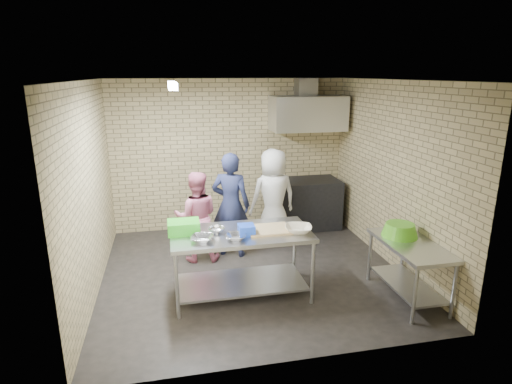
# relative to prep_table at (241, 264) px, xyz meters

# --- Properties ---
(floor) EXTENTS (4.20, 4.20, 0.00)m
(floor) POSITION_rel_prep_table_xyz_m (0.26, 0.60, -0.44)
(floor) COLOR black
(floor) RESTS_ON ground
(ceiling) EXTENTS (4.20, 4.20, 0.00)m
(ceiling) POSITION_rel_prep_table_xyz_m (0.26, 0.60, 2.26)
(ceiling) COLOR black
(ceiling) RESTS_ON ground
(back_wall) EXTENTS (4.20, 0.06, 2.70)m
(back_wall) POSITION_rel_prep_table_xyz_m (0.26, 2.60, 0.91)
(back_wall) COLOR tan
(back_wall) RESTS_ON ground
(front_wall) EXTENTS (4.20, 0.06, 2.70)m
(front_wall) POSITION_rel_prep_table_xyz_m (0.26, -1.40, 0.91)
(front_wall) COLOR tan
(front_wall) RESTS_ON ground
(left_wall) EXTENTS (0.06, 4.00, 2.70)m
(left_wall) POSITION_rel_prep_table_xyz_m (-1.84, 0.60, 0.91)
(left_wall) COLOR tan
(left_wall) RESTS_ON ground
(right_wall) EXTENTS (0.06, 4.00, 2.70)m
(right_wall) POSITION_rel_prep_table_xyz_m (2.36, 0.60, 0.91)
(right_wall) COLOR tan
(right_wall) RESTS_ON ground
(prep_table) EXTENTS (1.75, 0.87, 0.87)m
(prep_table) POSITION_rel_prep_table_xyz_m (0.00, 0.00, 0.00)
(prep_table) COLOR #ADAFB4
(prep_table) RESTS_ON floor
(side_counter) EXTENTS (0.60, 1.20, 0.75)m
(side_counter) POSITION_rel_prep_table_xyz_m (2.06, -0.50, -0.06)
(side_counter) COLOR silver
(side_counter) RESTS_ON floor
(stove) EXTENTS (1.20, 0.70, 0.90)m
(stove) POSITION_rel_prep_table_xyz_m (1.61, 2.25, 0.01)
(stove) COLOR black
(stove) RESTS_ON floor
(range_hood) EXTENTS (1.30, 0.60, 0.60)m
(range_hood) POSITION_rel_prep_table_xyz_m (1.61, 2.30, 1.66)
(range_hood) COLOR silver
(range_hood) RESTS_ON back_wall
(hood_duct) EXTENTS (0.35, 0.30, 0.30)m
(hood_duct) POSITION_rel_prep_table_xyz_m (1.61, 2.45, 2.11)
(hood_duct) COLOR #A5A8AD
(hood_duct) RESTS_ON back_wall
(wall_shelf) EXTENTS (0.80, 0.20, 0.04)m
(wall_shelf) POSITION_rel_prep_table_xyz_m (1.91, 2.49, 1.48)
(wall_shelf) COLOR #3F2B19
(wall_shelf) RESTS_ON back_wall
(fluorescent_fixture) EXTENTS (0.10, 1.25, 0.08)m
(fluorescent_fixture) POSITION_rel_prep_table_xyz_m (-0.74, 0.60, 2.20)
(fluorescent_fixture) COLOR white
(fluorescent_fixture) RESTS_ON ceiling
(green_crate) EXTENTS (0.39, 0.29, 0.16)m
(green_crate) POSITION_rel_prep_table_xyz_m (-0.70, 0.12, 0.51)
(green_crate) COLOR green
(green_crate) RESTS_ON prep_table
(blue_tub) EXTENTS (0.19, 0.19, 0.13)m
(blue_tub) POSITION_rel_prep_table_xyz_m (0.05, -0.10, 0.50)
(blue_tub) COLOR blue
(blue_tub) RESTS_ON prep_table
(cutting_board) EXTENTS (0.53, 0.41, 0.03)m
(cutting_board) POSITION_rel_prep_table_xyz_m (0.35, -0.02, 0.45)
(cutting_board) COLOR tan
(cutting_board) RESTS_ON prep_table
(mixing_bowl_a) EXTENTS (0.33, 0.33, 0.07)m
(mixing_bowl_a) POSITION_rel_prep_table_xyz_m (-0.50, -0.20, 0.47)
(mixing_bowl_a) COLOR silver
(mixing_bowl_a) RESTS_ON prep_table
(mixing_bowl_b) EXTENTS (0.25, 0.25, 0.07)m
(mixing_bowl_b) POSITION_rel_prep_table_xyz_m (-0.30, 0.05, 0.47)
(mixing_bowl_b) COLOR silver
(mixing_bowl_b) RESTS_ON prep_table
(mixing_bowl_c) EXTENTS (0.31, 0.31, 0.06)m
(mixing_bowl_c) POSITION_rel_prep_table_xyz_m (-0.10, -0.22, 0.47)
(mixing_bowl_c) COLOR #ACAEB3
(mixing_bowl_c) RESTS_ON prep_table
(ceramic_bowl) EXTENTS (0.41, 0.41, 0.08)m
(ceramic_bowl) POSITION_rel_prep_table_xyz_m (0.70, -0.15, 0.48)
(ceramic_bowl) COLOR beige
(ceramic_bowl) RESTS_ON prep_table
(green_basin) EXTENTS (0.46, 0.46, 0.17)m
(green_basin) POSITION_rel_prep_table_xyz_m (2.04, -0.25, 0.40)
(green_basin) COLOR #59C626
(green_basin) RESTS_ON side_counter
(bottle_red) EXTENTS (0.07, 0.07, 0.18)m
(bottle_red) POSITION_rel_prep_table_xyz_m (1.66, 2.49, 1.59)
(bottle_red) COLOR #B22619
(bottle_red) RESTS_ON wall_shelf
(bottle_green) EXTENTS (0.06, 0.06, 0.15)m
(bottle_green) POSITION_rel_prep_table_xyz_m (2.06, 2.49, 1.58)
(bottle_green) COLOR green
(bottle_green) RESTS_ON wall_shelf
(man_navy) EXTENTS (0.71, 0.60, 1.65)m
(man_navy) POSITION_rel_prep_table_xyz_m (0.07, 1.29, 0.39)
(man_navy) COLOR #151836
(man_navy) RESTS_ON floor
(woman_pink) EXTENTS (0.72, 0.58, 1.39)m
(woman_pink) POSITION_rel_prep_table_xyz_m (-0.47, 1.21, 0.26)
(woman_pink) COLOR pink
(woman_pink) RESTS_ON floor
(woman_white) EXTENTS (0.86, 0.63, 1.62)m
(woman_white) POSITION_rel_prep_table_xyz_m (0.82, 1.62, 0.37)
(woman_white) COLOR white
(woman_white) RESTS_ON floor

